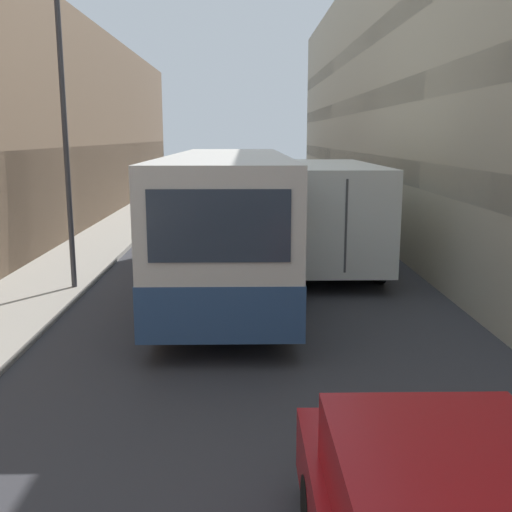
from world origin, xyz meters
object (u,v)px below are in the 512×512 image
Objects in this scene: box_truck at (322,208)px; bus at (229,217)px; street_lamp at (61,64)px; panel_van at (226,190)px.

bus is at bearing -133.05° from box_truck.
panel_van is at bearing 77.43° from street_lamp.
street_lamp is at bearing -150.48° from box_truck.
box_truck is at bearing -73.68° from panel_van.
box_truck is at bearing 29.52° from street_lamp.
box_truck is 1.20× the size of street_lamp.
box_truck reaches higher than panel_van.
bus is at bearing 11.36° from street_lamp.
box_truck is 7.85m from street_lamp.
street_lamp is (-3.08, -13.82, 3.92)m from panel_van.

